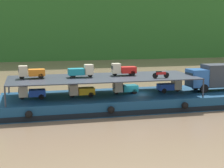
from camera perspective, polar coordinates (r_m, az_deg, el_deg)
ground_plane at (r=39.72m, az=3.94°, el=-3.69°), size 400.00×400.00×0.00m
cargo_barge at (r=39.53m, az=3.97°, el=-2.64°), size 29.61×8.74×1.50m
covered_lorry at (r=42.80m, az=16.79°, el=1.21°), size 7.88×2.37×3.10m
cargo_rack at (r=38.12m, az=-1.45°, el=1.04°), size 20.41×7.37×2.00m
mini_truck_lower_stern at (r=37.19m, az=-12.99°, el=-1.35°), size 2.75×1.22×1.38m
mini_truck_lower_aft at (r=37.42m, az=-5.08°, el=-1.08°), size 2.77×1.26×1.38m
mini_truck_lower_mid at (r=39.08m, az=2.11°, el=-0.61°), size 2.79×1.28×1.38m
mini_truck_lower_fore at (r=40.72m, az=9.42°, el=-0.34°), size 2.78×1.27×1.38m
mini_truck_upper_stern at (r=37.96m, az=-13.04°, el=1.91°), size 2.76×1.23×1.38m
mini_truck_upper_mid at (r=38.03m, az=-5.06°, el=2.13°), size 2.74×1.21×1.38m
mini_truck_upper_fore at (r=39.38m, az=1.86°, el=2.40°), size 2.76×1.24×1.38m
motorcycle_upper_port at (r=37.64m, az=7.95°, el=1.61°), size 1.90×0.55×0.87m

